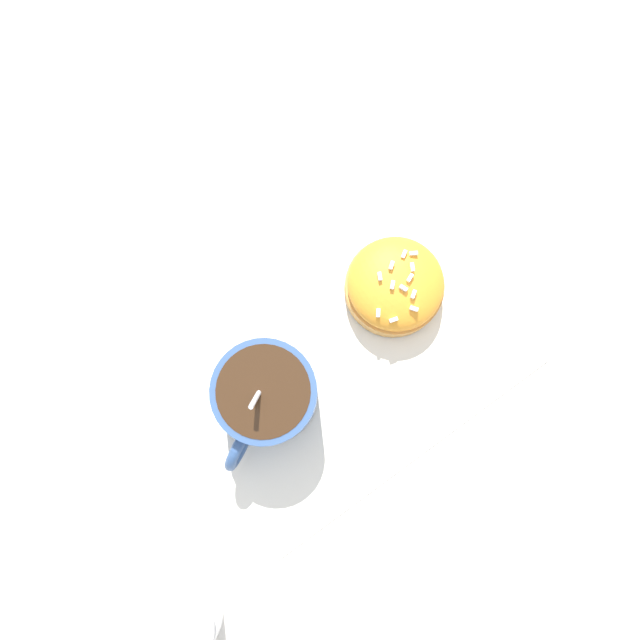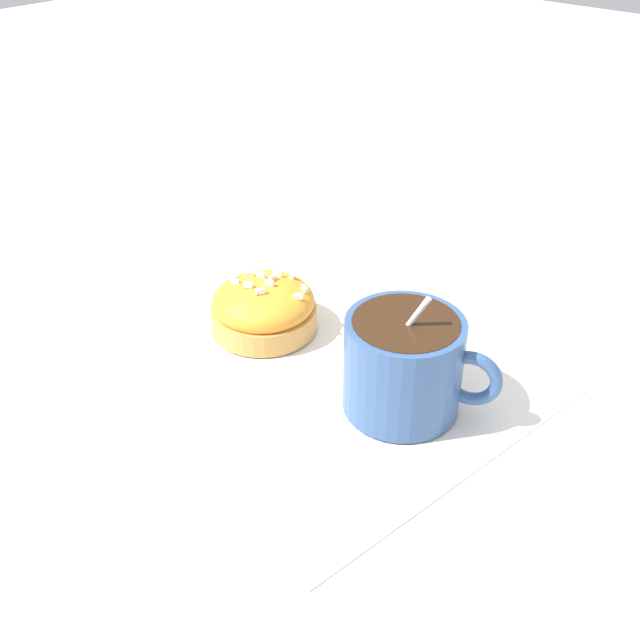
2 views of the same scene
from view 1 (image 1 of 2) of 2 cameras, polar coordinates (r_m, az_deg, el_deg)
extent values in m
plane|color=silver|center=(0.57, 0.45, -1.36)|extent=(3.00, 3.00, 0.00)
cube|color=white|center=(0.56, 0.45, -1.34)|extent=(0.33, 0.31, 0.00)
cylinder|color=#335184|center=(0.52, -4.87, -6.70)|extent=(0.08, 0.08, 0.07)
cylinder|color=#331E0F|center=(0.49, -5.16, -6.55)|extent=(0.07, 0.07, 0.01)
torus|color=#335184|center=(0.53, -7.31, -11.39)|extent=(0.04, 0.02, 0.04)
ellipsoid|color=silver|center=(0.55, -5.42, -9.10)|extent=(0.03, 0.03, 0.01)
cylinder|color=silver|center=(0.51, -4.80, -5.95)|extent=(0.04, 0.03, 0.09)
cylinder|color=#D19347|center=(0.56, 6.75, 2.96)|extent=(0.09, 0.09, 0.02)
ellipsoid|color=orange|center=(0.55, 6.95, 3.31)|extent=(0.08, 0.08, 0.04)
cube|color=white|center=(0.53, 5.77, 3.70)|extent=(0.01, 0.01, 0.00)
cube|color=white|center=(0.53, 8.23, 3.84)|extent=(0.01, 0.00, 0.00)
cube|color=white|center=(0.53, 7.64, 2.91)|extent=(0.00, 0.01, 0.00)
cube|color=white|center=(0.53, 6.84, 4.69)|extent=(0.01, 0.01, 0.00)
cube|color=white|center=(0.53, 6.73, 0.02)|extent=(0.01, 0.01, 0.00)
cube|color=white|center=(0.53, 6.64, 3.21)|extent=(0.01, 0.01, 0.00)
cube|color=white|center=(0.53, 8.43, 4.81)|extent=(0.01, 0.01, 0.00)
cube|color=white|center=(0.53, 8.58, 1.03)|extent=(0.01, 0.01, 0.00)
cube|color=white|center=(0.53, 8.54, 2.35)|extent=(0.01, 0.01, 0.00)
cube|color=white|center=(0.54, 7.50, 6.17)|extent=(0.01, 0.01, 0.00)
cube|color=white|center=(0.53, 5.34, 0.66)|extent=(0.01, 0.01, 0.00)
cube|color=white|center=(0.54, 8.54, 6.04)|extent=(0.01, 0.01, 0.00)
cylinder|color=white|center=(0.58, -12.59, -25.22)|extent=(0.06, 0.06, 0.04)
ellipsoid|color=white|center=(0.56, -13.19, -25.89)|extent=(0.06, 0.06, 0.02)
camera|label=2|loc=(0.52, -64.17, 9.30)|focal=42.00mm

